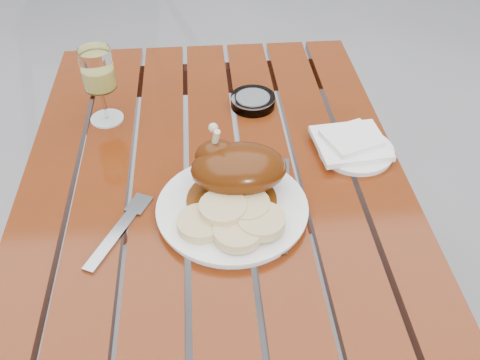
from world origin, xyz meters
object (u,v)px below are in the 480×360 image
Objects in this scene: table at (219,294)px; dinner_plate at (232,209)px; wine_glass at (101,86)px; ashtray at (253,101)px; side_plate at (355,150)px.

dinner_plate is (0.03, -0.09, 0.38)m from table.
dinner_plate is 1.61× the size of wine_glass.
wine_glass is at bearing 134.18° from table.
ashtray is (0.08, 0.37, 0.00)m from dinner_plate.
side_plate reaches higher than table.
table is 11.02× the size of ashtray.
side_plate is at bearing -17.45° from wine_glass.
side_plate is (0.56, -0.17, -0.08)m from wine_glass.
wine_glass is (-0.27, 0.34, 0.08)m from dinner_plate.
table is 0.58m from wine_glass.
table is at bearing 109.10° from dinner_plate.
dinner_plate is at bearing -70.90° from table.
side_plate is at bearing 29.87° from dinner_plate.
dinner_plate reaches higher than side_plate.
wine_glass reaches higher than ashtray.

